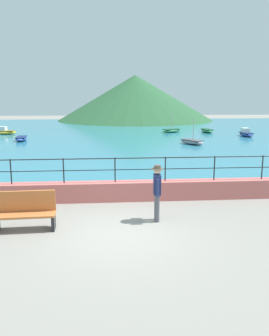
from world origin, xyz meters
TOP-DOWN VIEW (x-y plane):
  - ground_plane at (0.00, 0.00)m, footprint 120.00×120.00m
  - promenade_wall at (0.00, 3.20)m, footprint 20.00×0.56m
  - railing at (0.00, 3.20)m, footprint 18.44×0.04m
  - lake_water at (0.00, 25.84)m, footprint 64.00×44.32m
  - hill_main at (4.29, 45.36)m, footprint 24.16×24.16m
  - bench_main at (-2.64, 0.60)m, footprint 1.72×0.62m
  - person_walking at (1.21, 0.98)m, footprint 0.38×0.57m
  - boat_0 at (-7.46, 20.63)m, footprint 1.13×2.38m
  - boat_1 at (10.13, 25.93)m, footprint 1.10×2.37m
  - boat_2 at (12.79, 22.28)m, footprint 0.93×2.31m
  - boat_3 at (-10.33, 25.89)m, footprint 2.40×1.22m
  - boat_4 at (6.40, 17.33)m, footprint 1.95×2.44m
  - boat_6 at (6.44, 26.25)m, footprint 2.44×1.93m

SIDE VIEW (x-z plane):
  - ground_plane at x=0.00m, z-range 0.00..0.00m
  - lake_water at x=0.00m, z-range 0.00..0.06m
  - boat_0 at x=-7.46m, z-range 0.08..0.44m
  - boat_1 at x=10.13m, z-range 0.08..0.44m
  - boat_4 at x=6.40m, z-range -0.73..1.25m
  - boat_6 at x=6.44m, z-range -0.78..1.31m
  - boat_2 at x=12.79m, z-range -0.05..0.71m
  - boat_3 at x=-10.33m, z-range -0.05..0.71m
  - promenade_wall at x=0.00m, z-range 0.00..0.70m
  - bench_main at x=-2.64m, z-range -0.01..1.12m
  - person_walking at x=1.21m, z-range 0.10..1.85m
  - railing at x=0.00m, z-range 0.87..1.77m
  - hill_main at x=4.29m, z-range 0.00..6.96m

